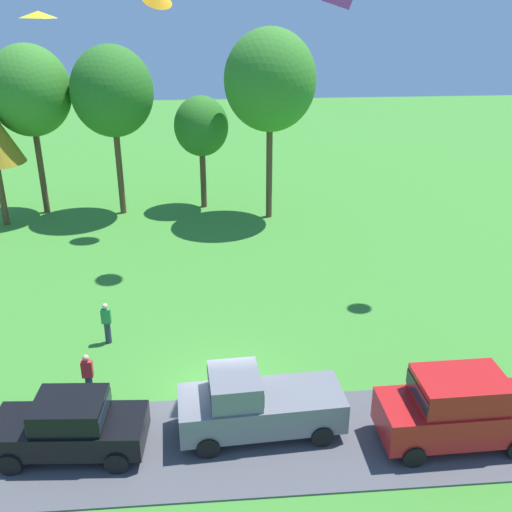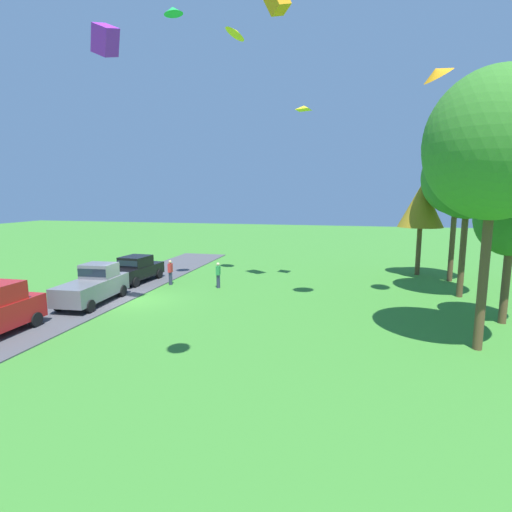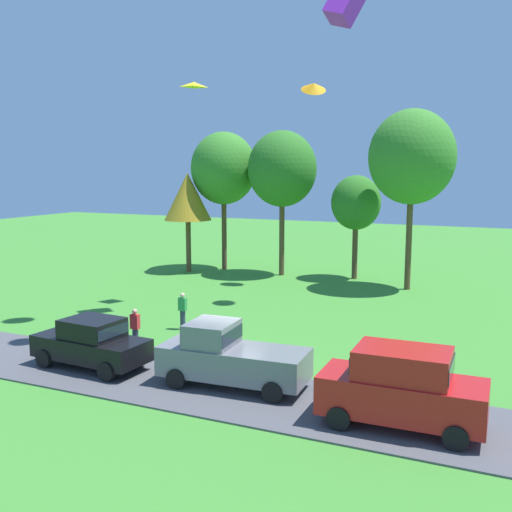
{
  "view_description": "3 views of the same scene",
  "coord_description": "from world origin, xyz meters",
  "views": [
    {
      "loc": [
        -0.13,
        -16.74,
        12.56
      ],
      "look_at": [
        1.65,
        4.43,
        3.1
      ],
      "focal_mm": 42.0,
      "sensor_mm": 36.0,
      "label": 1
    },
    {
      "loc": [
        20.45,
        12.07,
        6.18
      ],
      "look_at": [
        -0.97,
        6.95,
        2.75
      ],
      "focal_mm": 28.0,
      "sensor_mm": 36.0,
      "label": 2
    },
    {
      "loc": [
        9.94,
        -19.34,
        7.33
      ],
      "look_at": [
        -0.8,
        4.3,
        3.52
      ],
      "focal_mm": 42.0,
      "sensor_mm": 36.0,
      "label": 3
    }
  ],
  "objects": [
    {
      "name": "ground_plane",
      "position": [
        0.0,
        0.0,
        0.0
      ],
      "size": [
        120.0,
        120.0,
        0.0
      ],
      "primitive_type": "plane",
      "color": "#3D842D"
    },
    {
      "name": "tree_lone_near",
      "position": [
        -0.39,
        19.33,
        5.05
      ],
      "size": [
        3.26,
        3.26,
        6.89
      ],
      "color": "brown",
      "rests_on": "ground"
    },
    {
      "name": "kite_diamond_high_left",
      "position": [
        -6.44,
        8.81,
        11.69
      ],
      "size": [
        1.37,
        1.29,
        0.29
      ],
      "primitive_type": "pyramid",
      "rotation": [
        0.02,
        0.0,
        2.07
      ],
      "color": "yellow"
    },
    {
      "name": "car_suv_by_flagpole",
      "position": [
        7.01,
        -2.95,
        1.3
      ],
      "size": [
        4.64,
        2.13,
        2.28
      ],
      "color": "red",
      "rests_on": "ground"
    },
    {
      "name": "car_pickup_mid_row",
      "position": [
        1.06,
        -2.05,
        1.11
      ],
      "size": [
        5.11,
        2.29,
        2.14
      ],
      "color": "slate",
      "rests_on": "ground"
    },
    {
      "name": "pavement_strip",
      "position": [
        0.0,
        -2.53,
        0.03
      ],
      "size": [
        36.0,
        4.4,
        0.06
      ],
      "primitive_type": "cube",
      "color": "#4C4C51",
      "rests_on": "ground"
    },
    {
      "name": "car_sedan_far_end",
      "position": [
        -4.35,
        -2.49,
        1.04
      ],
      "size": [
        4.51,
        2.19,
        1.84
      ],
      "color": "black",
      "rests_on": "ground"
    },
    {
      "name": "person_beside_suv",
      "position": [
        -4.29,
        0.11,
        0.88
      ],
      "size": [
        0.36,
        0.24,
        1.71
      ],
      "color": "#2D334C",
      "rests_on": "ground"
    },
    {
      "name": "tree_far_left",
      "position": [
        -5.36,
        18.61,
        7.27
      ],
      "size": [
        4.68,
        4.68,
        9.87
      ],
      "color": "brown",
      "rests_on": "ground"
    },
    {
      "name": "tree_left_of_center",
      "position": [
        3.5,
        17.18,
        7.97
      ],
      "size": [
        5.12,
        5.12,
        10.82
      ],
      "color": "brown",
      "rests_on": "ground"
    },
    {
      "name": "person_on_lawn",
      "position": [
        -4.18,
        3.6,
        0.88
      ],
      "size": [
        0.36,
        0.24,
        1.71
      ],
      "color": "#2D334C",
      "rests_on": "ground"
    },
    {
      "name": "tree_right_of_center",
      "position": [
        -10.06,
        19.07,
        7.3
      ],
      "size": [
        4.7,
        4.7,
        9.92
      ],
      "color": "brown",
      "rests_on": "ground"
    }
  ]
}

